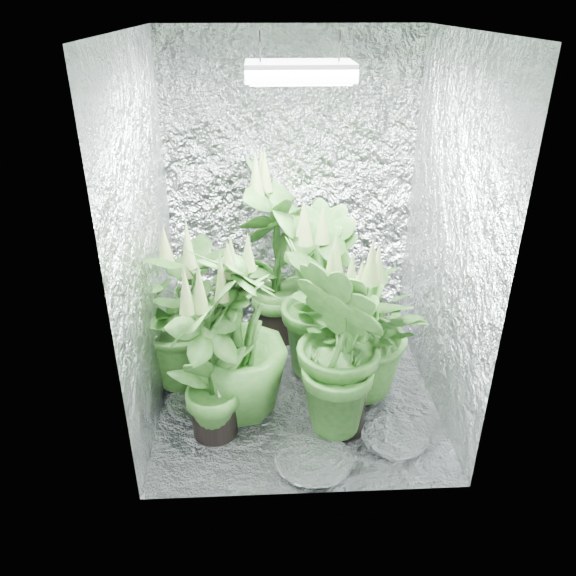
% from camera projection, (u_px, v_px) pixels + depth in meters
% --- Properties ---
extents(ground, '(1.60, 1.60, 0.00)m').
position_uv_depth(ground, '(297.00, 390.00, 3.42)').
color(ground, silver).
rests_on(ground, ground).
extents(walls, '(1.62, 1.62, 2.00)m').
position_uv_depth(walls, '(298.00, 238.00, 2.96)').
color(walls, silver).
rests_on(walls, ground).
extents(ceiling, '(1.60, 1.60, 0.01)m').
position_uv_depth(ceiling, '(300.00, 30.00, 2.50)').
color(ceiling, silver).
rests_on(ceiling, walls).
extents(grow_lamp, '(0.50, 0.30, 0.22)m').
position_uv_depth(grow_lamp, '(300.00, 72.00, 2.58)').
color(grow_lamp, gray).
rests_on(grow_lamp, ceiling).
extents(plant_a, '(1.02, 1.02, 1.03)m').
position_uv_depth(plant_a, '(188.00, 310.00, 3.31)').
color(plant_a, black).
rests_on(plant_a, ground).
extents(plant_b, '(0.85, 0.85, 1.32)m').
position_uv_depth(plant_b, '(277.00, 255.00, 3.70)').
color(plant_b, black).
rests_on(plant_b, ground).
extents(plant_c, '(0.73, 0.73, 1.13)m').
position_uv_depth(plant_c, '(315.00, 295.00, 3.39)').
color(plant_c, black).
rests_on(plant_c, ground).
extents(plant_d, '(0.79, 0.79, 1.08)m').
position_uv_depth(plant_d, '(236.00, 335.00, 3.03)').
color(plant_d, black).
rests_on(plant_d, ground).
extents(plant_e, '(1.08, 1.08, 0.97)m').
position_uv_depth(plant_e, '(360.00, 330.00, 3.17)').
color(plant_e, black).
rests_on(plant_e, ground).
extents(plant_f, '(0.63, 0.63, 1.02)m').
position_uv_depth(plant_f, '(210.00, 360.00, 2.88)').
color(plant_f, black).
rests_on(plant_f, ground).
extents(plant_g, '(0.69, 0.69, 1.13)m').
position_uv_depth(plant_g, '(343.00, 347.00, 2.90)').
color(plant_g, black).
rests_on(plant_g, ground).
extents(circulation_fan, '(0.17, 0.27, 0.32)m').
position_uv_depth(circulation_fan, '(382.00, 323.00, 3.86)').
color(circulation_fan, black).
rests_on(circulation_fan, ground).
extents(plant_label, '(0.05, 0.04, 0.08)m').
position_uv_depth(plant_label, '(222.00, 390.00, 2.94)').
color(plant_label, white).
rests_on(plant_label, plant_f).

